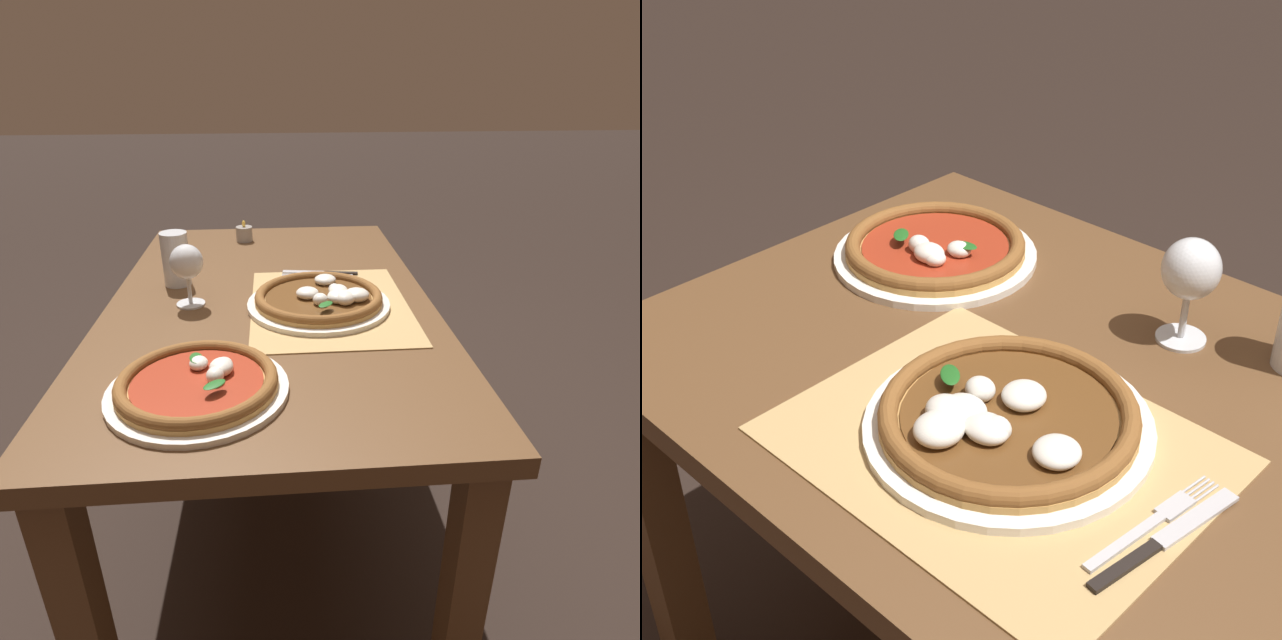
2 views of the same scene
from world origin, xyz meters
TOP-DOWN VIEW (x-y plane):
  - dining_table at (0.00, 0.00)m, footprint 1.35×0.81m
  - paper_placemat at (-0.07, -0.15)m, footprint 0.49×0.39m
  - pizza_near at (-0.08, -0.12)m, footprint 0.35×0.35m
  - pizza_far at (-0.45, 0.13)m, footprint 0.33×0.33m
  - wine_glass at (-0.04, 0.20)m, footprint 0.08×0.08m
  - fork at (0.13, -0.13)m, footprint 0.04×0.20m
  - knife at (0.16, -0.14)m, footprint 0.05×0.22m

SIDE VIEW (x-z plane):
  - dining_table at x=0.00m, z-range 0.26..1.00m
  - paper_placemat at x=-0.07m, z-range 0.74..0.74m
  - fork at x=0.13m, z-range 0.74..0.75m
  - knife at x=0.16m, z-range 0.74..0.75m
  - pizza_far at x=-0.45m, z-range 0.73..0.79m
  - pizza_near at x=-0.08m, z-range 0.74..0.79m
  - wine_glass at x=-0.04m, z-range 0.77..0.92m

